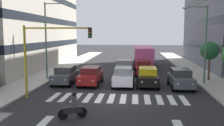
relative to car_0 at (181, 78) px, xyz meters
name	(u,v)px	position (x,y,z in m)	size (l,w,h in m)	color
ground_plane	(117,98)	(5.43, 4.28, -0.89)	(180.00, 180.00, 0.00)	#262628
sidewalk_right	(4,95)	(14.42, 4.28, -0.81)	(3.32, 90.00, 0.15)	#B2ADA3
building_right_block_0	(22,9)	(20.80, -13.14, 7.54)	(9.48, 28.20, 16.84)	beige
crosswalk_markings	(117,98)	(5.43, 4.28, -0.88)	(10.35, 2.80, 0.01)	silver
lane_arrow_1	(44,122)	(9.09, 9.78, -0.88)	(0.50, 2.20, 0.01)	silver
car_0	(181,78)	(0.00, 0.00, 0.00)	(2.02, 4.44, 1.72)	#474C51
car_1	(148,77)	(2.94, -0.55, 0.00)	(2.02, 4.44, 1.72)	black
car_2	(123,76)	(5.21, -0.45, 0.00)	(2.02, 4.44, 1.72)	silver
car_3	(91,76)	(8.36, -0.61, 0.00)	(2.02, 4.44, 1.72)	maroon
car_4	(65,75)	(10.90, -0.83, 0.00)	(2.02, 4.44, 1.72)	#474C51
car_row2_0	(143,68)	(3.15, -6.77, 0.00)	(2.02, 4.44, 1.72)	maroon
car_row2_1	(124,67)	(5.48, -7.28, 0.00)	(2.02, 4.44, 1.72)	#B2B7BC
bus_behind_traffic	(143,54)	(2.94, -14.23, 0.97)	(2.78, 10.50, 3.00)	#DB5193
motorcycle_with_rider	(73,108)	(7.64, 8.99, -0.24)	(1.59, 0.80, 1.57)	black
traffic_light_gantry	(45,49)	(10.83, 4.73, 2.88)	(5.17, 0.36, 5.50)	#AD991E
street_lamp_left	(202,37)	(-2.15, -1.61, 3.70)	(2.39, 0.28, 7.37)	#4C6B56
street_lamp_right	(49,34)	(13.00, -2.42, 4.01)	(2.54, 0.28, 7.92)	#4C6B56
street_tree_1	(210,51)	(-3.44, -3.44, 2.25)	(1.84, 1.84, 3.94)	#513823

